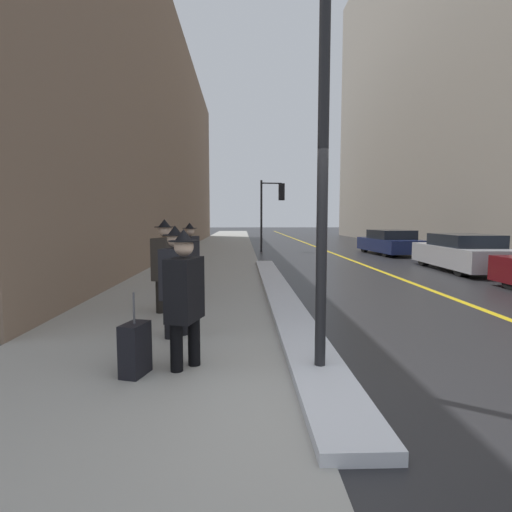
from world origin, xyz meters
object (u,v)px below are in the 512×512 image
object	(u,v)px
pedestrian_in_fedora	(176,277)
parked_car_navy	(390,243)
parked_car_silver	(463,253)
lamp_post	(324,120)
rolling_suitcase	(135,350)
pedestrian_nearside	(190,253)
traffic_light_near	(274,200)
pedestrian_in_glasses	(185,294)
pedestrian_trailing	(165,262)

from	to	relation	value
pedestrian_in_fedora	parked_car_navy	world-z (taller)	pedestrian_in_fedora
pedestrian_in_fedora	parked_car_silver	world-z (taller)	pedestrian_in_fedora
lamp_post	rolling_suitcase	world-z (taller)	lamp_post
lamp_post	pedestrian_nearside	bearing A→B (deg)	111.40
traffic_light_near	pedestrian_in_glasses	xyz separation A→B (m)	(-2.37, -16.96, -1.86)
rolling_suitcase	parked_car_navy	bearing A→B (deg)	166.84
pedestrian_in_fedora	pedestrian_nearside	bearing A→B (deg)	-159.33
lamp_post	traffic_light_near	bearing A→B (deg)	87.22
pedestrian_in_fedora	parked_car_navy	bearing A→B (deg)	164.96
lamp_post	traffic_light_near	distance (m)	17.22
pedestrian_trailing	rolling_suitcase	xyz separation A→B (m)	(0.24, -3.08, -0.65)
pedestrian_trailing	parked_car_navy	world-z (taller)	pedestrian_trailing
traffic_light_near	parked_car_navy	distance (m)	6.37
lamp_post	pedestrian_in_fedora	bearing A→B (deg)	140.74
pedestrian_nearside	rolling_suitcase	world-z (taller)	pedestrian_nearside
traffic_light_near	parked_car_silver	size ratio (longest dim) A/B	0.84
traffic_light_near	pedestrian_trailing	distance (m)	14.53
pedestrian_in_fedora	pedestrian_nearside	distance (m)	4.00
lamp_post	parked_car_navy	size ratio (longest dim) A/B	1.06
pedestrian_trailing	parked_car_silver	distance (m)	10.63
traffic_light_near	rolling_suitcase	distance (m)	17.57
traffic_light_near	pedestrian_in_glasses	world-z (taller)	traffic_light_near
pedestrian_in_fedora	parked_car_silver	bearing A→B (deg)	147.39
pedestrian_in_glasses	pedestrian_trailing	bearing A→B (deg)	-148.81
pedestrian_in_glasses	parked_car_silver	world-z (taller)	pedestrian_in_glasses
pedestrian_trailing	parked_car_navy	size ratio (longest dim) A/B	0.40
pedestrian_nearside	pedestrian_trailing	bearing A→B (deg)	12.53
lamp_post	pedestrian_in_fedora	world-z (taller)	lamp_post
traffic_light_near	pedestrian_trailing	xyz separation A→B (m)	(-3.14, -14.07, -1.79)
traffic_light_near	pedestrian_nearside	xyz separation A→B (m)	(-2.99, -11.70, -1.84)
traffic_light_near	pedestrian_trailing	world-z (taller)	traffic_light_near
pedestrian_in_glasses	parked_car_silver	xyz separation A→B (m)	(8.15, 8.66, -0.29)
parked_car_navy	rolling_suitcase	world-z (taller)	parked_car_navy
parked_car_navy	rolling_suitcase	xyz separation A→B (m)	(-8.55, -15.16, -0.28)
pedestrian_in_fedora	lamp_post	bearing A→B (deg)	66.99
traffic_light_near	parked_car_silver	world-z (taller)	traffic_light_near
pedestrian_in_glasses	pedestrian_in_fedora	world-z (taller)	pedestrian_in_fedora
parked_car_silver	lamp_post	bearing A→B (deg)	145.77
pedestrian_in_glasses	pedestrian_nearside	world-z (taller)	pedestrian_nearside
pedestrian_trailing	pedestrian_nearside	bearing A→B (deg)	-167.47
pedestrian_in_glasses	pedestrian_nearside	distance (m)	5.29
pedestrian_nearside	rolling_suitcase	xyz separation A→B (m)	(0.09, -5.45, -0.61)
lamp_post	pedestrian_nearside	size ratio (longest dim) A/B	2.79
parked_car_navy	rolling_suitcase	bearing A→B (deg)	146.37
lamp_post	rolling_suitcase	xyz separation A→B (m)	(-2.07, 0.05, -2.50)
traffic_light_near	rolling_suitcase	world-z (taller)	traffic_light_near
parked_car_navy	pedestrian_in_fedora	bearing A→B (deg)	144.49
pedestrian_in_fedora	rolling_suitcase	bearing A→B (deg)	7.60
traffic_light_near	pedestrian_nearside	size ratio (longest dim) A/B	2.29
rolling_suitcase	pedestrian_nearside	bearing A→B (deg)	-162.85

